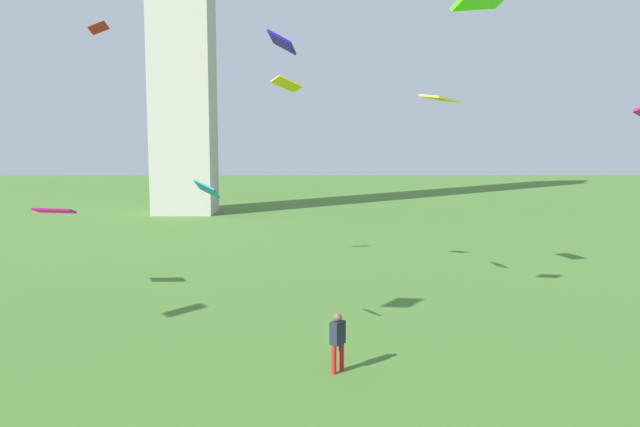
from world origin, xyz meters
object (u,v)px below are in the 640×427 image
kite_flying_3 (440,98)px  kite_flying_6 (98,28)px  kite_flying_4 (282,42)px  kite_flying_5 (54,211)px  kite_flying_2 (287,84)px  person_1 (338,339)px  kite_flying_8 (207,189)px

kite_flying_3 → kite_flying_6: (-15.65, 0.89, 3.25)m
kite_flying_3 → kite_flying_4: (-7.00, -4.30, 1.87)m
kite_flying_4 → kite_flying_6: kite_flying_6 is taller
kite_flying_5 → kite_flying_6: kite_flying_6 is taller
kite_flying_5 → kite_flying_2: bearing=11.8°
person_1 → kite_flying_6: (-10.54, 12.19, 10.96)m
kite_flying_8 → kite_flying_3: bearing=137.5°
kite_flying_2 → kite_flying_6: 9.01m
kite_flying_4 → person_1: bearing=-158.0°
person_1 → kite_flying_6: size_ratio=1.98×
kite_flying_2 → kite_flying_6: size_ratio=1.69×
person_1 → kite_flying_3: bearing=-167.1°
kite_flying_3 → kite_flying_4: size_ratio=1.26×
kite_flying_5 → kite_flying_8: kite_flying_8 is taller
kite_flying_2 → kite_flying_4: kite_flying_4 is taller
kite_flying_6 → kite_flying_8: kite_flying_6 is taller
kite_flying_5 → kite_flying_3: bearing=2.6°
person_1 → kite_flying_4: size_ratio=1.09×
kite_flying_5 → kite_flying_6: (1.38, 2.64, 8.18)m
kite_flying_8 → kite_flying_5: bearing=-131.4°
kite_flying_2 → kite_flying_3: size_ratio=0.74×
kite_flying_2 → kite_flying_3: kite_flying_2 is taller
kite_flying_5 → kite_flying_4: bearing=-17.4°
person_1 → kite_flying_8: (-4.10, 2.05, 4.30)m
kite_flying_2 → kite_flying_5: bearing=-11.5°
person_1 → kite_flying_2: 14.98m
person_1 → kite_flying_4: kite_flying_4 is taller
kite_flying_3 → kite_flying_8: bearing=-66.3°
kite_flying_2 → kite_flying_4: bearing=63.6°
kite_flying_2 → kite_flying_3: (7.01, -0.94, -0.71)m
kite_flying_6 → kite_flying_2: bearing=-179.1°
kite_flying_4 → kite_flying_2: bearing=7.1°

